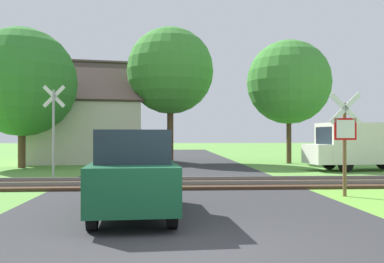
% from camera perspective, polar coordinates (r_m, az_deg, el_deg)
% --- Properties ---
extents(ground_plane, '(160.00, 160.00, 0.00)m').
position_cam_1_polar(ground_plane, '(6.33, 0.51, -15.87)').
color(ground_plane, '#5B933D').
extents(road_asphalt, '(7.86, 80.00, 0.01)m').
position_cam_1_polar(road_asphalt, '(8.27, -0.48, -12.17)').
color(road_asphalt, '#2D2D30').
rests_on(road_asphalt, ground).
extents(rail_track, '(60.00, 2.60, 0.22)m').
position_cam_1_polar(rail_track, '(14.29, -1.77, -6.97)').
color(rail_track, '#422D1E').
rests_on(rail_track, ground).
extents(stop_sign_near, '(0.88, 0.16, 2.84)m').
position_cam_1_polar(stop_sign_near, '(12.37, 19.72, -0.57)').
color(stop_sign_near, brown).
rests_on(stop_sign_near, ground).
extents(crossing_sign_far, '(0.88, 0.14, 3.61)m').
position_cam_1_polar(crossing_sign_far, '(17.29, -17.97, 0.88)').
color(crossing_sign_far, '#9E9EA5').
rests_on(crossing_sign_far, ground).
extents(house, '(7.90, 7.10, 6.34)m').
position_cam_1_polar(house, '(27.28, -14.45, 0.38)').
color(house, beige).
rests_on(house, ground).
extents(tree_right, '(4.92, 4.92, 7.23)m').
position_cam_1_polar(tree_right, '(25.85, 12.79, 6.43)').
color(tree_right, '#513823').
rests_on(tree_right, ground).
extents(tree_left, '(5.55, 5.55, 7.15)m').
position_cam_1_polar(tree_left, '(23.60, -21.73, 6.14)').
color(tree_left, '#513823').
rests_on(tree_left, ground).
extents(tree_center, '(5.21, 5.21, 8.14)m').
position_cam_1_polar(tree_center, '(25.96, -2.92, 8.08)').
color(tree_center, '#513823').
rests_on(tree_center, ground).
extents(mail_truck, '(5.07, 2.36, 2.24)m').
position_cam_1_polar(mail_truck, '(21.72, 21.69, -1.58)').
color(mail_truck, silver).
rests_on(mail_truck, ground).
extents(parked_car, '(1.90, 4.10, 1.78)m').
position_cam_1_polar(parked_car, '(9.01, -7.81, -5.47)').
color(parked_car, '#144C2D').
rests_on(parked_car, ground).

